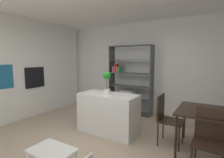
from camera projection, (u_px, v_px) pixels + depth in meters
ground_plane at (93, 148)px, 3.22m from camera, size 9.18×9.18×0.00m
back_partition at (144, 68)px, 5.28m from camera, size 6.67×0.06×2.79m
tall_cabinet_run_left at (5, 69)px, 4.58m from camera, size 0.68×4.79×2.79m
built_in_oven at (35, 77)px, 4.94m from camera, size 0.06×0.59×0.59m
kitchen_island at (108, 113)px, 3.87m from camera, size 1.34×0.62×0.89m
potted_plant_on_island at (107, 80)px, 3.79m from camera, size 0.18×0.18×0.51m
open_bookshelf at (128, 83)px, 5.26m from camera, size 1.36×0.35×2.07m
child_table at (52, 156)px, 2.26m from camera, size 0.60×0.40×0.49m
dining_table at (211, 116)px, 2.92m from camera, size 1.07×0.99×0.79m
dining_chair_near at (209, 136)px, 2.50m from camera, size 0.44×0.45×0.95m
dining_chair_island_side at (166, 115)px, 3.33m from camera, size 0.46×0.43×0.98m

